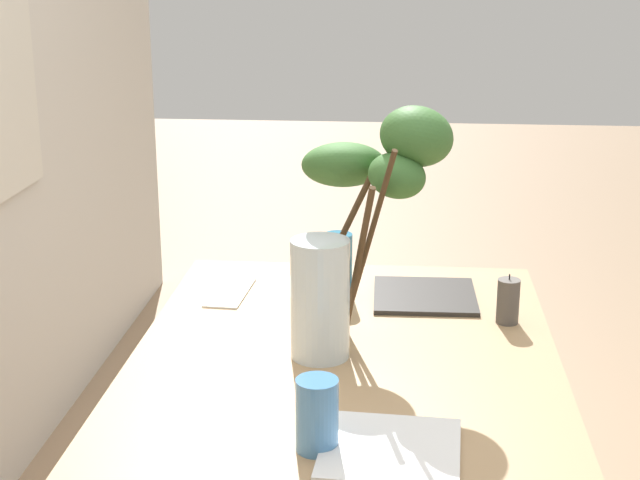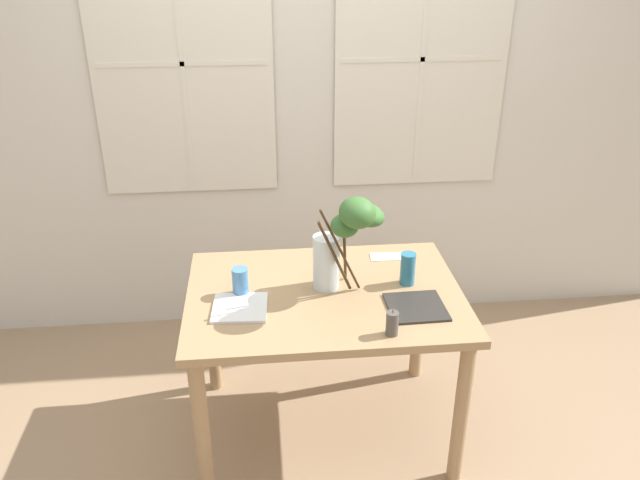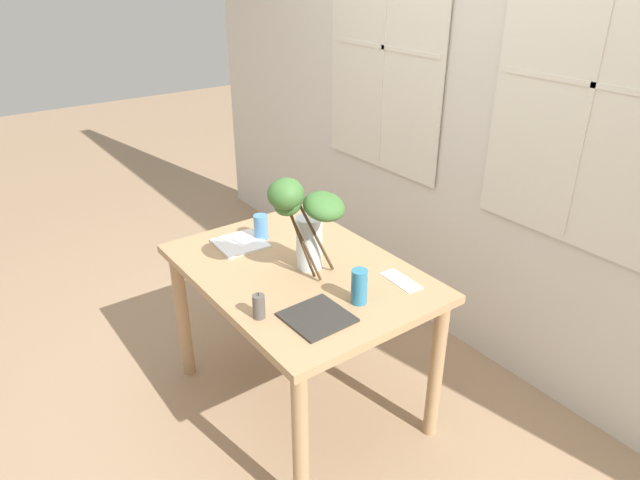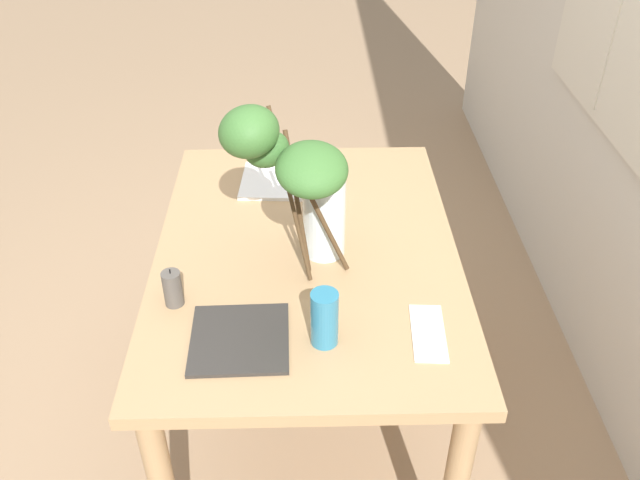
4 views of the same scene
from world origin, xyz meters
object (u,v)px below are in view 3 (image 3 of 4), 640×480
object	(u,v)px
vase_with_branches	(305,220)
plate_square_left	(240,243)
plate_square_right	(317,317)
drinking_glass_blue_right	(359,287)
pillar_candle	(259,306)
drinking_glass_blue_left	(261,227)
dining_table	(299,289)

from	to	relation	value
vase_with_branches	plate_square_left	bearing A→B (deg)	-169.83
plate_square_left	plate_square_right	size ratio (longest dim) A/B	0.95
drinking_glass_blue_right	plate_square_right	world-z (taller)	drinking_glass_blue_right
drinking_glass_blue_right	pillar_candle	xyz separation A→B (m)	(-0.15, -0.38, -0.02)
drinking_glass_blue_right	plate_square_right	xyz separation A→B (m)	(-0.01, -0.20, -0.07)
plate_square_right	plate_square_left	bearing A→B (deg)	174.78
drinking_glass_blue_left	drinking_glass_blue_right	distance (m)	0.73
plate_square_left	pillar_candle	distance (m)	0.63
vase_with_branches	dining_table	bearing A→B (deg)	167.39
dining_table	vase_with_branches	xyz separation A→B (m)	(0.08, -0.02, 0.38)
vase_with_branches	plate_square_left	xyz separation A→B (m)	(-0.44, -0.08, -0.27)
plate_square_left	plate_square_right	world-z (taller)	plate_square_left
dining_table	plate_square_left	xyz separation A→B (m)	(-0.36, -0.10, 0.12)
plate_square_left	dining_table	bearing A→B (deg)	15.07
dining_table	plate_square_right	bearing A→B (deg)	-24.33
drinking_glass_blue_left	drinking_glass_blue_right	size ratio (longest dim) A/B	0.84
dining_table	drinking_glass_blue_left	bearing A→B (deg)	176.71
dining_table	drinking_glass_blue_right	distance (m)	0.41
vase_with_branches	plate_square_right	xyz separation A→B (m)	(0.28, -0.15, -0.27)
dining_table	plate_square_right	world-z (taller)	plate_square_right
dining_table	vase_with_branches	distance (m)	0.39
vase_with_branches	drinking_glass_blue_right	distance (m)	0.35
drinking_glass_blue_left	pillar_candle	distance (m)	0.68
dining_table	plate_square_left	world-z (taller)	plate_square_left
drinking_glass_blue_left	plate_square_left	bearing A→B (deg)	-91.62
drinking_glass_blue_left	pillar_candle	world-z (taller)	drinking_glass_blue_left
dining_table	pillar_candle	world-z (taller)	pillar_candle
vase_with_branches	plate_square_right	world-z (taller)	vase_with_branches
dining_table	vase_with_branches	world-z (taller)	vase_with_branches
dining_table	drinking_glass_blue_right	world-z (taller)	drinking_glass_blue_right
pillar_candle	drinking_glass_blue_left	bearing A→B (deg)	148.33
drinking_glass_blue_left	plate_square_left	size ratio (longest dim) A/B	0.55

